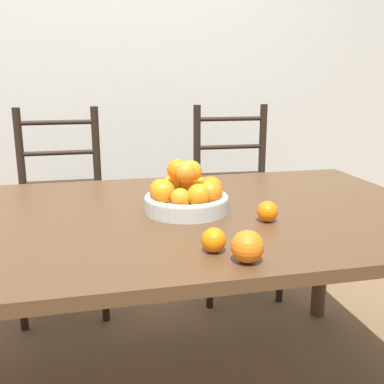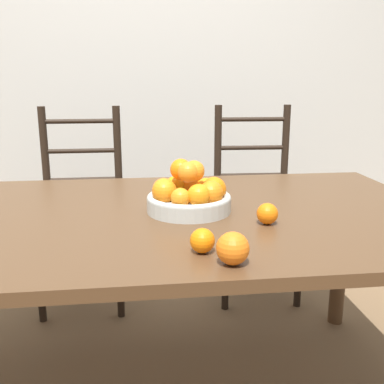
% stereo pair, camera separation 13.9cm
% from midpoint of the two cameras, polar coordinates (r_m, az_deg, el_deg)
% --- Properties ---
extents(wall_back, '(8.00, 0.06, 2.60)m').
position_cam_midpoint_polar(wall_back, '(3.01, -11.67, 16.72)').
color(wall_back, beige).
rests_on(wall_back, ground_plane).
extents(dining_table, '(1.99, 1.07, 0.73)m').
position_cam_midpoint_polar(dining_table, '(1.50, -8.71, -5.52)').
color(dining_table, '#4C331E').
rests_on(dining_table, ground_plane).
extents(fruit_bowl, '(0.28, 0.28, 0.17)m').
position_cam_midpoint_polar(fruit_bowl, '(1.48, -3.36, -0.39)').
color(fruit_bowl, '#B2B7B2').
rests_on(fruit_bowl, dining_table).
extents(orange_loose_0, '(0.06, 0.06, 0.06)m').
position_cam_midpoint_polar(orange_loose_0, '(1.38, 6.75, -2.51)').
color(orange_loose_0, orange).
rests_on(orange_loose_0, dining_table).
extents(orange_loose_1, '(0.08, 0.08, 0.08)m').
position_cam_midpoint_polar(orange_loose_1, '(1.08, 3.38, -7.00)').
color(orange_loose_1, orange).
rests_on(orange_loose_1, dining_table).
extents(orange_loose_2, '(0.06, 0.06, 0.06)m').
position_cam_midpoint_polar(orange_loose_2, '(1.14, -0.72, -6.18)').
color(orange_loose_2, orange).
rests_on(orange_loose_2, dining_table).
extents(chair_left, '(0.42, 0.40, 1.02)m').
position_cam_midpoint_polar(chair_left, '(2.38, -17.83, -3.05)').
color(chair_left, black).
rests_on(chair_left, ground_plane).
extents(chair_right, '(0.44, 0.42, 1.02)m').
position_cam_midpoint_polar(chair_right, '(2.47, 3.94, -1.75)').
color(chair_right, black).
rests_on(chair_right, ground_plane).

